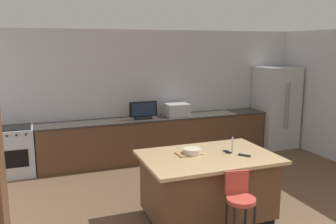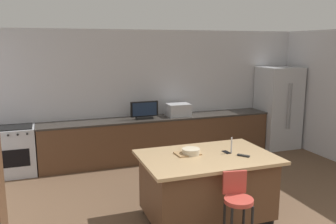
# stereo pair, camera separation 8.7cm
# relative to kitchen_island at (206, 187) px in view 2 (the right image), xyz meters

# --- Properties ---
(wall_back) EXTENTS (7.14, 0.12, 2.71)m
(wall_back) POSITION_rel_kitchen_island_xyz_m (0.30, 3.12, 0.88)
(wall_back) COLOR #BCBCC1
(wall_back) RESTS_ON ground_plane
(counter_back) EXTENTS (4.92, 0.62, 0.90)m
(counter_back) POSITION_rel_kitchen_island_xyz_m (0.21, 2.74, -0.02)
(counter_back) COLOR brown
(counter_back) RESTS_ON ground_plane
(kitchen_island) EXTENTS (1.81, 1.21, 0.92)m
(kitchen_island) POSITION_rel_kitchen_island_xyz_m (0.00, 0.00, 0.00)
(kitchen_island) COLOR black
(kitchen_island) RESTS_ON ground_plane
(refrigerator) EXTENTS (0.87, 0.79, 1.89)m
(refrigerator) POSITION_rel_kitchen_island_xyz_m (3.12, 2.66, 0.47)
(refrigerator) COLOR #B7BABF
(refrigerator) RESTS_ON ground_plane
(range_oven) EXTENTS (0.71, 0.63, 0.92)m
(range_oven) POSITION_rel_kitchen_island_xyz_m (-2.61, 2.74, -0.01)
(range_oven) COLOR #B7BABF
(range_oven) RESTS_ON ground_plane
(microwave) EXTENTS (0.48, 0.36, 0.26)m
(microwave) POSITION_rel_kitchen_island_xyz_m (0.64, 2.74, 0.56)
(microwave) COLOR #B7BABF
(microwave) RESTS_ON counter_back
(tv_monitor) EXTENTS (0.57, 0.16, 0.36)m
(tv_monitor) POSITION_rel_kitchen_island_xyz_m (-0.13, 2.69, 0.60)
(tv_monitor) COLOR black
(tv_monitor) RESTS_ON counter_back
(sink_faucet_back) EXTENTS (0.02, 0.02, 0.24)m
(sink_faucet_back) POSITION_rel_kitchen_island_xyz_m (0.37, 2.84, 0.55)
(sink_faucet_back) COLOR #B2B2B7
(sink_faucet_back) RESTS_ON counter_back
(sink_faucet_island) EXTENTS (0.02, 0.02, 0.22)m
(sink_faucet_island) POSITION_rel_kitchen_island_xyz_m (0.37, 0.00, 0.56)
(sink_faucet_island) COLOR #B2B2B7
(sink_faucet_island) RESTS_ON kitchen_island
(bar_stool_center) EXTENTS (0.34, 0.36, 0.94)m
(bar_stool_center) POSITION_rel_kitchen_island_xyz_m (0.01, -0.81, 0.09)
(bar_stool_center) COLOR #B23D33
(bar_stool_center) RESTS_ON ground_plane
(fruit_bowl) EXTENTS (0.25, 0.25, 0.08)m
(fruit_bowl) POSITION_rel_kitchen_island_xyz_m (-0.19, 0.12, 0.49)
(fruit_bowl) COLOR beige
(fruit_bowl) RESTS_ON kitchen_island
(cell_phone) EXTENTS (0.08, 0.15, 0.01)m
(cell_phone) POSITION_rel_kitchen_island_xyz_m (0.31, 0.03, 0.46)
(cell_phone) COLOR black
(cell_phone) RESTS_ON kitchen_island
(tv_remote) EXTENTS (0.14, 0.16, 0.02)m
(tv_remote) POSITION_rel_kitchen_island_xyz_m (0.45, -0.20, 0.46)
(tv_remote) COLOR black
(tv_remote) RESTS_ON kitchen_island
(cutting_board) EXTENTS (0.34, 0.25, 0.02)m
(cutting_board) POSITION_rel_kitchen_island_xyz_m (-0.23, 0.14, 0.46)
(cutting_board) COLOR #A87F51
(cutting_board) RESTS_ON kitchen_island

